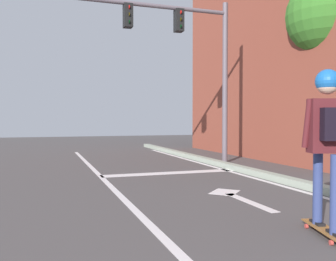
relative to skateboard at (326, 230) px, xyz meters
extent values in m
cube|color=silver|center=(-1.76, 1.82, -0.06)|extent=(0.12, 20.00, 0.01)
cube|color=silver|center=(1.47, 1.82, -0.06)|extent=(0.12, 20.00, 0.01)
cube|color=silver|center=(-0.07, 5.18, -0.06)|extent=(3.39, 0.40, 0.01)
cube|color=silver|center=(0.10, 1.76, -0.06)|extent=(0.16, 1.40, 0.01)
cube|color=silver|center=(0.10, 2.61, -0.06)|extent=(0.71, 0.71, 0.01)
cube|color=#99A290|center=(1.72, 1.82, 0.00)|extent=(0.24, 24.00, 0.14)
cube|color=#986230|center=(0.00, 0.00, 0.01)|extent=(0.41, 0.89, 0.02)
cube|color=#B2B2B7|center=(0.08, 0.29, -0.01)|extent=(0.16, 0.09, 0.01)
cylinder|color=#CB433B|center=(-0.01, 0.31, -0.04)|extent=(0.04, 0.06, 0.05)
cylinder|color=#CB433B|center=(0.17, 0.26, -0.04)|extent=(0.04, 0.06, 0.05)
cylinder|color=#CB433B|center=(-0.17, -0.26, -0.04)|extent=(0.04, 0.06, 0.05)
cylinder|color=navy|center=(0.05, 0.20, 0.45)|extent=(0.11, 0.11, 0.87)
cube|color=black|center=(0.05, 0.20, 0.03)|extent=(0.15, 0.26, 0.03)
cylinder|color=navy|center=(-0.05, -0.20, 0.45)|extent=(0.11, 0.11, 0.87)
cube|color=black|center=(-0.05, -0.20, 0.03)|extent=(0.15, 0.26, 0.03)
cube|color=#551C20|center=(0.00, 0.00, 1.18)|extent=(0.44, 0.28, 0.61)
cylinder|color=#551C20|center=(-0.20, 0.09, 1.21)|extent=(0.07, 0.15, 0.56)
sphere|color=beige|center=(0.00, 0.00, 1.65)|extent=(0.24, 0.24, 0.24)
sphere|color=#1A60B0|center=(0.00, 0.00, 1.68)|extent=(0.27, 0.27, 0.27)
cube|color=black|center=(-0.04, -0.13, 1.20)|extent=(0.29, 0.20, 0.36)
cylinder|color=#60565F|center=(2.24, 6.68, 2.36)|extent=(0.16, 0.16, 4.85)
cylinder|color=#60565F|center=(-0.02, 6.68, 4.47)|extent=(4.51, 0.12, 0.12)
cube|color=black|center=(0.73, 6.68, 4.12)|extent=(0.24, 0.28, 0.64)
cylinder|color=red|center=(0.73, 6.53, 4.32)|extent=(0.02, 0.10, 0.10)
cylinder|color=#3C3106|center=(0.73, 6.53, 4.12)|extent=(0.02, 0.10, 0.10)
cylinder|color=black|center=(0.73, 6.53, 3.92)|extent=(0.02, 0.10, 0.10)
cube|color=black|center=(-0.77, 6.68, 4.12)|extent=(0.24, 0.28, 0.64)
cylinder|color=red|center=(-0.77, 6.53, 4.32)|extent=(0.02, 0.10, 0.10)
cylinder|color=#3C3106|center=(-0.77, 6.53, 4.12)|extent=(0.02, 0.10, 0.10)
cylinder|color=black|center=(-0.77, 6.53, 3.92)|extent=(0.02, 0.10, 0.10)
cylinder|color=brown|center=(4.09, 4.57, 1.66)|extent=(0.22, 0.22, 3.46)
sphere|color=#377526|center=(4.09, 4.57, 4.01)|extent=(2.06, 2.06, 2.06)
camera|label=1|loc=(-3.02, -3.30, 1.25)|focal=39.06mm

